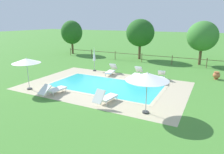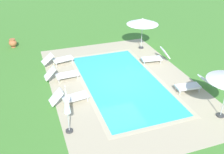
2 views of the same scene
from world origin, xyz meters
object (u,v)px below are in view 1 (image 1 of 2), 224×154
patio_umbrella_open_by_bench (26,61)px  tree_west_mid (72,32)px  sun_lounger_north_far (161,77)px  patio_umbrella_open_foreground (147,77)px  tree_centre (140,33)px  tree_far_west (202,36)px  sun_lounger_north_mid (111,70)px  sun_lounger_south_near_corner (137,73)px  terracotta_urn_near_fence (216,75)px  patio_umbrella_closed_row_west (94,56)px  sun_lounger_north_end (54,89)px  sun_lounger_north_near_steps (106,97)px

patio_umbrella_open_by_bench → tree_west_mid: size_ratio=0.48×
sun_lounger_north_far → patio_umbrella_open_foreground: (0.71, -6.14, 1.64)m
patio_umbrella_open_by_bench → tree_centre: bearing=78.6°
tree_far_west → tree_centre: tree_centre is taller
sun_lounger_north_mid → tree_far_west: (6.83, 8.22, 2.75)m
sun_lounger_north_far → tree_centre: tree_centre is taller
patio_umbrella_open_by_bench → sun_lounger_north_mid: bearing=62.5°
sun_lounger_south_near_corner → tree_far_west: size_ratio=0.41×
tree_far_west → sun_lounger_south_near_corner: bearing=-117.8°
sun_lounger_south_near_corner → terracotta_urn_near_fence: bearing=23.0°
sun_lounger_north_mid → patio_umbrella_closed_row_west: patio_umbrella_closed_row_west is taller
sun_lounger_south_near_corner → tree_far_west: bearing=62.2°
sun_lounger_north_end → terracotta_urn_near_fence: 13.12m
sun_lounger_north_mid → sun_lounger_south_near_corner: (2.47, -0.05, 0.00)m
patio_umbrella_open_by_bench → patio_umbrella_open_foreground: bearing=0.3°
sun_lounger_north_far → patio_umbrella_closed_row_west: (-6.69, 0.64, 1.13)m
patio_umbrella_open_by_bench → sun_lounger_north_near_steps: bearing=1.9°
sun_lounger_north_end → patio_umbrella_open_foreground: bearing=1.1°
terracotta_urn_near_fence → tree_west_mid: 20.27m
sun_lounger_north_near_steps → tree_centre: (-3.13, 14.68, 2.87)m
patio_umbrella_closed_row_west → tree_west_mid: 11.70m
sun_lounger_south_near_corner → terracotta_urn_near_fence: 6.64m
patio_umbrella_open_by_bench → patio_umbrella_closed_row_west: 6.97m
patio_umbrella_open_by_bench → sun_lounger_north_far: bearing=38.0°
sun_lounger_south_near_corner → patio_umbrella_open_foreground: (2.85, -6.28, 1.62)m
sun_lounger_north_end → sun_lounger_south_near_corner: bearing=61.7°
terracotta_urn_near_fence → sun_lounger_north_near_steps: bearing=-123.5°
tree_far_west → sun_lounger_north_far: bearing=-104.8°
tree_far_west → tree_west_mid: tree_west_mid is taller
terracotta_urn_near_fence → tree_centre: size_ratio=0.13×
sun_lounger_north_near_steps → sun_lounger_north_mid: 6.78m
sun_lounger_north_near_steps → sun_lounger_north_far: size_ratio=0.91×
sun_lounger_north_end → terracotta_urn_near_fence: sun_lounger_north_end is taller
sun_lounger_north_far → sun_lounger_south_near_corner: sun_lounger_south_near_corner is taller
patio_umbrella_open_by_bench → tree_west_mid: tree_west_mid is taller
sun_lounger_north_mid → terracotta_urn_near_fence: size_ratio=3.11×
sun_lounger_north_far → sun_lounger_south_near_corner: bearing=176.4°
sun_lounger_north_far → patio_umbrella_closed_row_west: 6.81m
patio_umbrella_closed_row_west → sun_lounger_south_near_corner: bearing=-6.4°
sun_lounger_north_end → tree_far_west: bearing=62.0°
sun_lounger_north_near_steps → sun_lounger_north_end: (-3.78, -0.27, -0.03)m
tree_west_mid → tree_centre: tree_centre is taller
sun_lounger_north_near_steps → patio_umbrella_closed_row_west: bearing=126.4°
patio_umbrella_closed_row_west → tree_west_mid: tree_west_mid is taller
patio_umbrella_open_foreground → sun_lounger_north_mid: bearing=130.1°
tree_west_mid → tree_centre: (10.36, 0.29, 0.18)m
sun_lounger_north_mid → sun_lounger_north_end: sun_lounger_north_mid is taller
sun_lounger_north_end → tree_far_west: 16.83m
sun_lounger_north_near_steps → sun_lounger_north_far: (1.80, 5.99, -0.03)m
sun_lounger_north_near_steps → tree_west_mid: size_ratio=0.40×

